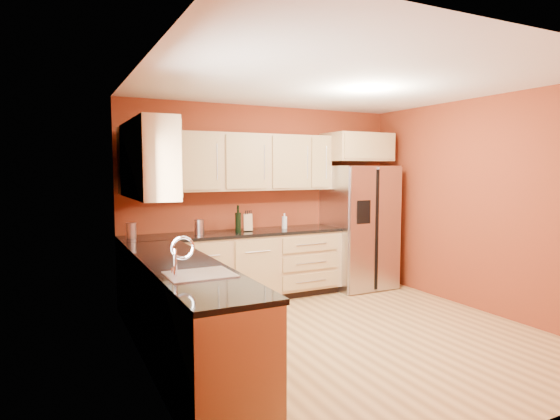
% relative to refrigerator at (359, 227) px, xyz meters
% --- Properties ---
extents(floor, '(4.00, 4.00, 0.00)m').
position_rel_refrigerator_xyz_m(floor, '(-1.35, -1.62, -0.89)').
color(floor, '#9D703D').
rests_on(floor, ground).
extents(ceiling, '(4.00, 4.00, 0.00)m').
position_rel_refrigerator_xyz_m(ceiling, '(-1.35, -1.62, 1.71)').
color(ceiling, white).
rests_on(ceiling, wall_back).
extents(wall_back, '(4.00, 0.04, 2.60)m').
position_rel_refrigerator_xyz_m(wall_back, '(-1.35, 0.38, 0.41)').
color(wall_back, maroon).
rests_on(wall_back, floor).
extents(wall_front, '(4.00, 0.04, 2.60)m').
position_rel_refrigerator_xyz_m(wall_front, '(-1.35, -3.62, 0.41)').
color(wall_front, maroon).
rests_on(wall_front, floor).
extents(wall_left, '(0.04, 4.00, 2.60)m').
position_rel_refrigerator_xyz_m(wall_left, '(-3.35, -1.62, 0.41)').
color(wall_left, maroon).
rests_on(wall_left, floor).
extents(wall_right, '(0.04, 4.00, 2.60)m').
position_rel_refrigerator_xyz_m(wall_right, '(0.65, -1.62, 0.41)').
color(wall_right, maroon).
rests_on(wall_right, floor).
extents(base_cabinets_back, '(2.90, 0.60, 0.88)m').
position_rel_refrigerator_xyz_m(base_cabinets_back, '(-1.90, 0.07, -0.45)').
color(base_cabinets_back, tan).
rests_on(base_cabinets_back, floor).
extents(base_cabinets_left, '(0.60, 2.80, 0.88)m').
position_rel_refrigerator_xyz_m(base_cabinets_left, '(-3.05, -1.62, -0.45)').
color(base_cabinets_left, tan).
rests_on(base_cabinets_left, floor).
extents(countertop_back, '(2.90, 0.62, 0.04)m').
position_rel_refrigerator_xyz_m(countertop_back, '(-1.90, 0.06, 0.01)').
color(countertop_back, black).
rests_on(countertop_back, base_cabinets_back).
extents(countertop_left, '(0.62, 2.80, 0.04)m').
position_rel_refrigerator_xyz_m(countertop_left, '(-3.04, -1.62, 0.01)').
color(countertop_left, black).
rests_on(countertop_left, base_cabinets_left).
extents(upper_cabinets_back, '(2.30, 0.33, 0.75)m').
position_rel_refrigerator_xyz_m(upper_cabinets_back, '(-1.60, 0.21, 0.94)').
color(upper_cabinets_back, tan).
rests_on(upper_cabinets_back, wall_back).
extents(upper_cabinets_left, '(0.33, 1.35, 0.75)m').
position_rel_refrigerator_xyz_m(upper_cabinets_left, '(-3.19, -0.90, 0.94)').
color(upper_cabinets_left, tan).
rests_on(upper_cabinets_left, wall_left).
extents(corner_upper_cabinet, '(0.67, 0.67, 0.75)m').
position_rel_refrigerator_xyz_m(corner_upper_cabinet, '(-3.02, 0.04, 0.94)').
color(corner_upper_cabinet, tan).
rests_on(corner_upper_cabinet, wall_back).
extents(over_fridge_cabinet, '(0.92, 0.60, 0.40)m').
position_rel_refrigerator_xyz_m(over_fridge_cabinet, '(0.00, 0.07, 1.16)').
color(over_fridge_cabinet, tan).
rests_on(over_fridge_cabinet, wall_back).
extents(refrigerator, '(0.90, 0.75, 1.78)m').
position_rel_refrigerator_xyz_m(refrigerator, '(0.00, 0.00, 0.00)').
color(refrigerator, silver).
rests_on(refrigerator, floor).
extents(window, '(0.03, 0.90, 1.00)m').
position_rel_refrigerator_xyz_m(window, '(-3.33, -2.12, 0.66)').
color(window, white).
rests_on(window, wall_left).
extents(sink_faucet, '(0.50, 0.42, 0.30)m').
position_rel_refrigerator_xyz_m(sink_faucet, '(-3.04, -2.12, 0.18)').
color(sink_faucet, silver).
rests_on(sink_faucet, countertop_left).
extents(canister_left, '(0.14, 0.14, 0.19)m').
position_rel_refrigerator_xyz_m(canister_left, '(-2.40, 0.04, 0.13)').
color(canister_left, silver).
rests_on(canister_left, countertop_back).
extents(canister_right, '(0.15, 0.15, 0.18)m').
position_rel_refrigerator_xyz_m(canister_right, '(-3.20, 0.10, 0.12)').
color(canister_right, silver).
rests_on(canister_right, countertop_back).
extents(wine_bottle_a, '(0.09, 0.09, 0.35)m').
position_rel_refrigerator_xyz_m(wine_bottle_a, '(-1.88, 0.04, 0.20)').
color(wine_bottle_a, black).
rests_on(wine_bottle_a, countertop_back).
extents(wine_bottle_b, '(0.08, 0.08, 0.32)m').
position_rel_refrigerator_xyz_m(wine_bottle_b, '(-1.89, 0.00, 0.19)').
color(wine_bottle_b, black).
rests_on(wine_bottle_b, countertop_back).
extents(knife_block, '(0.14, 0.13, 0.22)m').
position_rel_refrigerator_xyz_m(knife_block, '(-1.72, 0.09, 0.14)').
color(knife_block, tan).
rests_on(knife_block, countertop_back).
extents(soap_dispenser, '(0.08, 0.08, 0.21)m').
position_rel_refrigerator_xyz_m(soap_dispenser, '(-1.17, 0.10, 0.13)').
color(soap_dispenser, silver).
rests_on(soap_dispenser, countertop_back).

